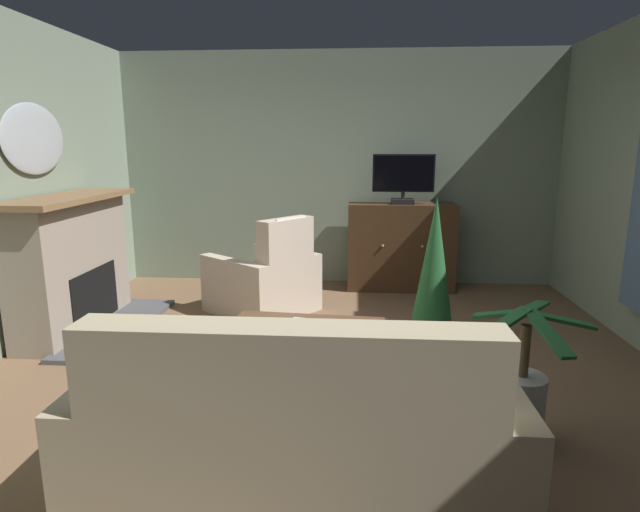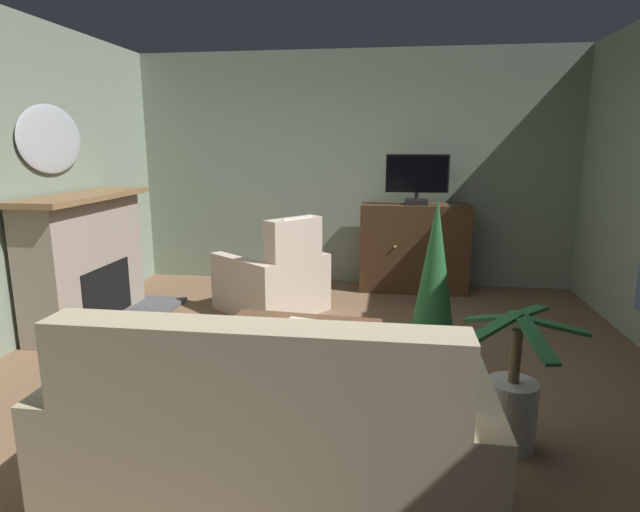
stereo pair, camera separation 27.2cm
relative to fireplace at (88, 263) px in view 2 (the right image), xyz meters
name	(u,v)px [view 2 (the right image)]	position (x,y,z in m)	size (l,w,h in m)	color
ground_plane	(319,383)	(2.36, -0.95, -0.62)	(5.88, 6.35, 0.04)	brown
wall_back	(352,170)	(2.36, 1.97, 0.80)	(5.88, 0.10, 2.80)	gray
rug_central	(286,407)	(2.21, -1.38, -0.59)	(2.32, 1.66, 0.01)	tan
fireplace	(88,263)	(0.00, 0.00, 0.00)	(0.87, 1.66, 1.26)	#4C4C51
wall_mirror_oval	(51,139)	(-0.25, 0.00, 1.15)	(0.06, 0.92, 0.62)	#B2B7BF
tv_cabinet	(414,250)	(3.13, 1.62, -0.11)	(1.25, 0.47, 1.03)	black
television	(417,178)	(3.13, 1.57, 0.74)	(0.71, 0.20, 0.57)	black
coffee_table	(302,333)	(2.26, -1.08, -0.18)	(1.12, 0.61, 0.47)	brown
tv_remote	(310,323)	(2.32, -1.05, -0.12)	(0.17, 0.05, 0.02)	black
folded_newspaper	(304,324)	(2.28, -1.06, -0.12)	(0.30, 0.22, 0.01)	silver
sofa_floral	(270,447)	(2.34, -2.37, -0.25)	(1.97, 0.87, 1.03)	tan
armchair_by_fireplace	(274,281)	(1.67, 0.64, -0.29)	(1.26, 1.25, 1.03)	#C6B29E
potted_plant_leafy_by_curtain	(512,404)	(3.58, -1.62, -0.34)	(0.70, 0.94, 0.81)	beige
potted_plant_on_hearth_side	(434,279)	(3.19, -0.61, 0.12)	(0.35, 0.35, 1.33)	beige
cat	(209,335)	(1.33, -0.40, -0.50)	(0.41, 0.57, 0.20)	tan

